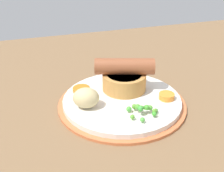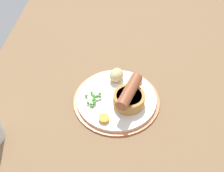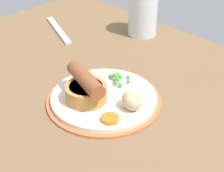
{
  "view_description": "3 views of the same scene",
  "coord_description": "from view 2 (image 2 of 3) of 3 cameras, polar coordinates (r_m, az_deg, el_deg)",
  "views": [
    {
      "loc": [
        -12.76,
        -46.93,
        33.02
      ],
      "look_at": [
        1.25,
        0.46,
        6.23
      ],
      "focal_mm": 50.0,
      "sensor_mm": 36.0,
      "label": 1
    },
    {
      "loc": [
        56.25,
        4.1,
        67.0
      ],
      "look_at": [
        0.81,
        -2.83,
        6.89
      ],
      "focal_mm": 50.0,
      "sensor_mm": 36.0,
      "label": 2
    },
    {
      "loc": [
        -41.48,
        41.15,
        46.76
      ],
      "look_at": [
        2.15,
        -3.23,
        6.03
      ],
      "focal_mm": 60.0,
      "sensor_mm": 36.0,
      "label": 3
    }
  ],
  "objects": [
    {
      "name": "dining_table",
      "position": [
        0.86,
        1.93,
        -2.21
      ],
      "size": [
        110.0,
        80.0,
        3.0
      ],
      "primitive_type": "cube",
      "color": "brown",
      "rests_on": "ground"
    },
    {
      "name": "dinner_plate",
      "position": [
        0.83,
        0.85,
        -2.53
      ],
      "size": [
        23.04,
        23.04,
        1.4
      ],
      "color": "#CC6B3D",
      "rests_on": "dining_table"
    },
    {
      "name": "sausage_pudding",
      "position": [
        0.8,
        3.14,
        -1.97
      ],
      "size": [
        11.29,
        8.15,
        6.21
      ],
      "rotation": [
        0.0,
        0.0,
        5.99
      ],
      "color": "#BC8442",
      "rests_on": "dinner_plate"
    },
    {
      "name": "pea_pile",
      "position": [
        0.81,
        -3.3,
        -2.23
      ],
      "size": [
        5.22,
        4.53,
        1.81
      ],
      "color": "green",
      "rests_on": "dinner_plate"
    },
    {
      "name": "potato_chunk_0",
      "position": [
        0.86,
        0.82,
        2.02
      ],
      "size": [
        5.37,
        4.84,
        3.53
      ],
      "primitive_type": "ellipsoid",
      "rotation": [
        0.0,
        0.0,
        5.99
      ],
      "color": "#CCB77F",
      "rests_on": "dinner_plate"
    },
    {
      "name": "carrot_slice_0",
      "position": [
        0.87,
        4.45,
        0.91
      ],
      "size": [
        4.21,
        4.21,
        0.74
      ],
      "primitive_type": "cylinder",
      "rotation": [
        0.0,
        0.0,
        4.34
      ],
      "color": "orange",
      "rests_on": "dinner_plate"
    },
    {
      "name": "carrot_slice_2",
      "position": [
        0.78,
        -1.48,
        -5.99
      ],
      "size": [
        2.85,
        2.85,
        1.04
      ],
      "primitive_type": "cylinder",
      "rotation": [
        0.0,
        0.0,
        6.26
      ],
      "color": "orange",
      "rests_on": "dinner_plate"
    }
  ]
}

